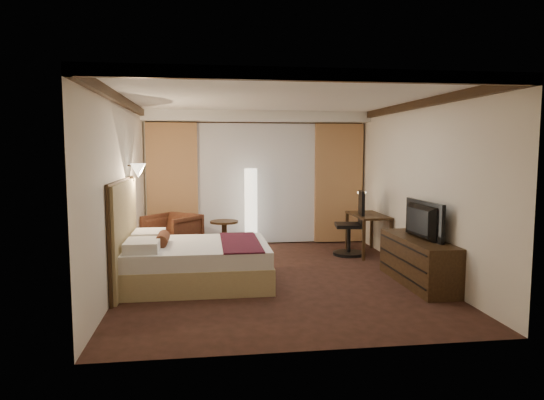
{
  "coord_description": "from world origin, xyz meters",
  "views": [
    {
      "loc": [
        -1.04,
        -7.19,
        1.95
      ],
      "look_at": [
        0.0,
        0.4,
        1.15
      ],
      "focal_mm": 32.0,
      "sensor_mm": 36.0,
      "label": 1
    }
  ],
  "objects": [
    {
      "name": "television",
      "position": [
        1.97,
        -0.63,
        0.98
      ],
      "size": [
        0.65,
        1.09,
        0.14
      ],
      "primitive_type": "imported",
      "rotation": [
        0.0,
        0.0,
        1.61
      ],
      "color": "black",
      "rests_on": "dresser"
    },
    {
      "name": "desk",
      "position": [
        1.95,
        1.42,
        0.38
      ],
      "size": [
        0.55,
        1.12,
        0.75
      ],
      "primitive_type": null,
      "color": "black",
      "rests_on": "floor"
    },
    {
      "name": "armchair",
      "position": [
        -1.67,
        1.78,
        0.42
      ],
      "size": [
        1.13,
        1.12,
        0.85
      ],
      "primitive_type": "imported",
      "rotation": [
        0.0,
        0.0,
        -0.69
      ],
      "color": "#4B1E16",
      "rests_on": "floor"
    },
    {
      "name": "side_table",
      "position": [
        -0.7,
        2.0,
        0.3
      ],
      "size": [
        0.54,
        0.54,
        0.59
      ],
      "primitive_type": null,
      "color": "black",
      "rests_on": "floor"
    },
    {
      "name": "office_chair",
      "position": [
        1.57,
        1.37,
        0.6
      ],
      "size": [
        0.67,
        0.67,
        1.2
      ],
      "primitive_type": null,
      "rotation": [
        0.0,
        0.0,
        -0.17
      ],
      "color": "black",
      "rests_on": "floor"
    },
    {
      "name": "crown_molding",
      "position": [
        0.0,
        0.0,
        2.64
      ],
      "size": [
        4.5,
        5.5,
        0.12
      ],
      "primitive_type": null,
      "color": "black",
      "rests_on": "ceiling"
    },
    {
      "name": "curtain_right_drape",
      "position": [
        1.7,
        2.61,
        1.25
      ],
      "size": [
        1.0,
        0.14,
        2.45
      ],
      "primitive_type": "cube",
      "color": "#AF7F50",
      "rests_on": "back_wall"
    },
    {
      "name": "bed",
      "position": [
        -1.17,
        -0.18,
        0.3
      ],
      "size": [
        2.05,
        1.6,
        0.6
      ],
      "primitive_type": null,
      "color": "white",
      "rests_on": "floor"
    },
    {
      "name": "ceiling",
      "position": [
        0.0,
        0.0,
        2.7
      ],
      "size": [
        4.5,
        5.5,
        0.01
      ],
      "primitive_type": "cube",
      "color": "white",
      "rests_on": "back_wall"
    },
    {
      "name": "floor_lamp",
      "position": [
        -0.16,
        2.29,
        0.79
      ],
      "size": [
        0.33,
        0.33,
        1.59
      ],
      "primitive_type": null,
      "color": "white",
      "rests_on": "floor"
    },
    {
      "name": "dresser",
      "position": [
        2.0,
        -0.63,
        0.34
      ],
      "size": [
        0.5,
        1.74,
        0.68
      ],
      "primitive_type": null,
      "color": "black",
      "rests_on": "floor"
    },
    {
      "name": "left_wall",
      "position": [
        -2.25,
        0.0,
        1.35
      ],
      "size": [
        0.02,
        5.5,
        2.7
      ],
      "primitive_type": "cube",
      "color": "white",
      "rests_on": "floor"
    },
    {
      "name": "desk_lamp",
      "position": [
        1.95,
        1.83,
        0.92
      ],
      "size": [
        0.18,
        0.18,
        0.34
      ],
      "primitive_type": null,
      "color": "#FFD899",
      "rests_on": "desk"
    },
    {
      "name": "curtain_left_drape",
      "position": [
        -1.7,
        2.61,
        1.25
      ],
      "size": [
        1.0,
        0.14,
        2.45
      ],
      "primitive_type": "cube",
      "color": "#AF7F50",
      "rests_on": "back_wall"
    },
    {
      "name": "curtain_sheer",
      "position": [
        0.0,
        2.67,
        1.25
      ],
      "size": [
        2.48,
        0.04,
        2.45
      ],
      "primitive_type": "cube",
      "color": "silver",
      "rests_on": "back_wall"
    },
    {
      "name": "floor",
      "position": [
        0.0,
        0.0,
        0.0
      ],
      "size": [
        4.5,
        5.5,
        0.01
      ],
      "primitive_type": "cube",
      "color": "black",
      "rests_on": "ground"
    },
    {
      "name": "wall_sconce",
      "position": [
        -2.09,
        0.62,
        1.62
      ],
      "size": [
        0.24,
        0.24,
        0.24
      ],
      "primitive_type": null,
      "color": "white",
      "rests_on": "left_wall"
    },
    {
      "name": "right_wall",
      "position": [
        2.25,
        0.0,
        1.35
      ],
      "size": [
        0.02,
        5.5,
        2.7
      ],
      "primitive_type": "cube",
      "color": "white",
      "rests_on": "floor"
    },
    {
      "name": "back_wall",
      "position": [
        0.0,
        2.75,
        1.35
      ],
      "size": [
        4.5,
        0.02,
        2.7
      ],
      "primitive_type": "cube",
      "color": "white",
      "rests_on": "floor"
    },
    {
      "name": "headboard",
      "position": [
        -2.2,
        -0.18,
        0.75
      ],
      "size": [
        0.12,
        1.9,
        1.5
      ],
      "primitive_type": null,
      "color": "tan",
      "rests_on": "floor"
    },
    {
      "name": "soffit",
      "position": [
        0.0,
        2.5,
        2.6
      ],
      "size": [
        4.5,
        0.5,
        0.2
      ],
      "primitive_type": "cube",
      "color": "white",
      "rests_on": "ceiling"
    }
  ]
}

